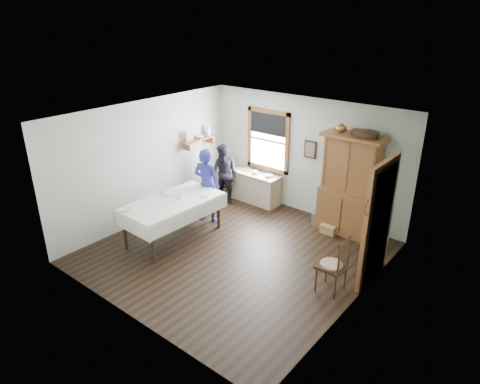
{
  "coord_description": "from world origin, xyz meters",
  "views": [
    {
      "loc": [
        4.67,
        -5.62,
        4.4
      ],
      "look_at": [
        -0.11,
        0.3,
        1.17
      ],
      "focal_mm": 32.0,
      "sensor_mm": 36.0,
      "label": 1
    }
  ],
  "objects_px": {
    "china_hutch": "(349,185)",
    "dining_table": "(174,219)",
    "work_counter": "(255,187)",
    "wicker_basket": "(329,229)",
    "woman_blue": "(207,188)",
    "spindle_chair": "(332,264)",
    "pail": "(317,219)",
    "figure_dark": "(225,177)"
  },
  "relations": [
    {
      "from": "figure_dark",
      "to": "wicker_basket",
      "type": "bearing_deg",
      "value": -4.91
    },
    {
      "from": "work_counter",
      "to": "pail",
      "type": "relative_size",
      "value": 4.67
    },
    {
      "from": "china_hutch",
      "to": "pail",
      "type": "bearing_deg",
      "value": -170.6
    },
    {
      "from": "pail",
      "to": "china_hutch",
      "type": "bearing_deg",
      "value": 9.16
    },
    {
      "from": "china_hutch",
      "to": "dining_table",
      "type": "xyz_separation_m",
      "value": [
        -2.66,
        -2.49,
        -0.65
      ]
    },
    {
      "from": "dining_table",
      "to": "woman_blue",
      "type": "relative_size",
      "value": 1.34
    },
    {
      "from": "work_counter",
      "to": "pail",
      "type": "xyz_separation_m",
      "value": [
        1.84,
        -0.14,
        -0.23
      ]
    },
    {
      "from": "figure_dark",
      "to": "work_counter",
      "type": "bearing_deg",
      "value": 35.63
    },
    {
      "from": "work_counter",
      "to": "woman_blue",
      "type": "xyz_separation_m",
      "value": [
        -0.23,
        -1.48,
        0.41
      ]
    },
    {
      "from": "china_hutch",
      "to": "spindle_chair",
      "type": "distance_m",
      "value": 2.3
    },
    {
      "from": "work_counter",
      "to": "china_hutch",
      "type": "xyz_separation_m",
      "value": [
        2.46,
        -0.04,
        0.7
      ]
    },
    {
      "from": "wicker_basket",
      "to": "pail",
      "type": "bearing_deg",
      "value": 154.36
    },
    {
      "from": "spindle_chair",
      "to": "figure_dark",
      "type": "relative_size",
      "value": 0.77
    },
    {
      "from": "spindle_chair",
      "to": "work_counter",
      "type": "bearing_deg",
      "value": 147.52
    },
    {
      "from": "china_hutch",
      "to": "dining_table",
      "type": "height_order",
      "value": "china_hutch"
    },
    {
      "from": "dining_table",
      "to": "wicker_basket",
      "type": "relative_size",
      "value": 6.45
    },
    {
      "from": "woman_blue",
      "to": "dining_table",
      "type": "bearing_deg",
      "value": 79.02
    },
    {
      "from": "china_hutch",
      "to": "dining_table",
      "type": "bearing_deg",
      "value": -136.61
    },
    {
      "from": "woman_blue",
      "to": "work_counter",
      "type": "bearing_deg",
      "value": -111.28
    },
    {
      "from": "china_hutch",
      "to": "woman_blue",
      "type": "relative_size",
      "value": 1.37
    },
    {
      "from": "woman_blue",
      "to": "china_hutch",
      "type": "bearing_deg",
      "value": -164.41
    },
    {
      "from": "dining_table",
      "to": "figure_dark",
      "type": "relative_size",
      "value": 1.54
    },
    {
      "from": "work_counter",
      "to": "wicker_basket",
      "type": "bearing_deg",
      "value": -7.62
    },
    {
      "from": "pail",
      "to": "wicker_basket",
      "type": "distance_m",
      "value": 0.44
    },
    {
      "from": "figure_dark",
      "to": "spindle_chair",
      "type": "bearing_deg",
      "value": -32.19
    },
    {
      "from": "pail",
      "to": "woman_blue",
      "type": "height_order",
      "value": "woman_blue"
    },
    {
      "from": "spindle_chair",
      "to": "woman_blue",
      "type": "bearing_deg",
      "value": 170.29
    },
    {
      "from": "china_hutch",
      "to": "pail",
      "type": "xyz_separation_m",
      "value": [
        -0.62,
        -0.1,
        -0.93
      ]
    },
    {
      "from": "dining_table",
      "to": "spindle_chair",
      "type": "height_order",
      "value": "spindle_chair"
    },
    {
      "from": "work_counter",
      "to": "woman_blue",
      "type": "bearing_deg",
      "value": -97.82
    },
    {
      "from": "spindle_chair",
      "to": "figure_dark",
      "type": "bearing_deg",
      "value": 157.86
    },
    {
      "from": "dining_table",
      "to": "wicker_basket",
      "type": "distance_m",
      "value": 3.3
    },
    {
      "from": "dining_table",
      "to": "woman_blue",
      "type": "distance_m",
      "value": 1.11
    },
    {
      "from": "spindle_chair",
      "to": "china_hutch",
      "type": "bearing_deg",
      "value": 111.13
    },
    {
      "from": "spindle_chair",
      "to": "pail",
      "type": "height_order",
      "value": "spindle_chair"
    },
    {
      "from": "work_counter",
      "to": "dining_table",
      "type": "relative_size",
      "value": 0.62
    },
    {
      "from": "china_hutch",
      "to": "figure_dark",
      "type": "height_order",
      "value": "china_hutch"
    },
    {
      "from": "wicker_basket",
      "to": "figure_dark",
      "type": "relative_size",
      "value": 0.24
    },
    {
      "from": "work_counter",
      "to": "dining_table",
      "type": "bearing_deg",
      "value": -93.57
    },
    {
      "from": "china_hutch",
      "to": "work_counter",
      "type": "bearing_deg",
      "value": 179.22
    },
    {
      "from": "dining_table",
      "to": "figure_dark",
      "type": "bearing_deg",
      "value": 99.55
    },
    {
      "from": "dining_table",
      "to": "pail",
      "type": "relative_size",
      "value": 7.52
    }
  ]
}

